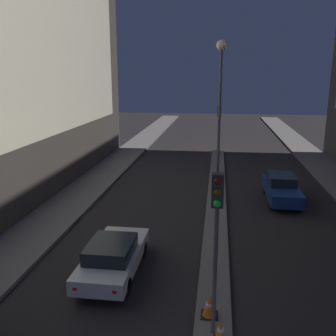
% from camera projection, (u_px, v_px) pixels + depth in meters
% --- Properties ---
extents(median_strip, '(1.13, 29.07, 0.15)m').
position_uv_depth(median_strip, '(217.00, 200.00, 22.38)').
color(median_strip, '#66605B').
rests_on(median_strip, ground).
extents(traffic_light_near, '(0.32, 0.42, 4.75)m').
position_uv_depth(traffic_light_near, '(217.00, 220.00, 9.91)').
color(traffic_light_near, '#4C4C51').
rests_on(traffic_light_near, median_strip).
extents(traffic_light_mid, '(0.32, 0.42, 4.75)m').
position_uv_depth(traffic_light_mid, '(219.00, 122.00, 30.22)').
color(traffic_light_mid, '#4C4C51').
rests_on(traffic_light_mid, median_strip).
extents(street_lamp, '(0.58, 0.58, 9.01)m').
position_uv_depth(street_lamp, '(220.00, 90.00, 20.54)').
color(street_lamp, '#4C4C51').
rests_on(street_lamp, median_strip).
extents(traffic_cone_near, '(0.40, 0.40, 0.65)m').
position_uv_depth(traffic_cone_near, '(220.00, 331.00, 10.36)').
color(traffic_cone_near, black).
rests_on(traffic_cone_near, median_strip).
extents(traffic_cone_far, '(0.52, 0.52, 0.67)m').
position_uv_depth(traffic_cone_far, '(210.00, 306.00, 11.47)').
color(traffic_cone_far, black).
rests_on(traffic_cone_far, median_strip).
extents(car_left_lane, '(1.88, 4.58, 1.40)m').
position_uv_depth(car_left_lane, '(113.00, 256.00, 14.10)').
color(car_left_lane, silver).
rests_on(car_left_lane, ground).
extents(car_right_lane, '(1.75, 4.63, 1.56)m').
position_uv_depth(car_right_lane, '(282.00, 188.00, 22.17)').
color(car_right_lane, navy).
rests_on(car_right_lane, ground).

